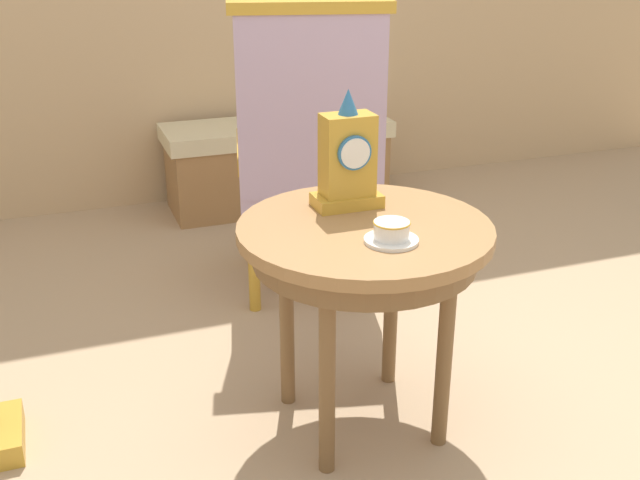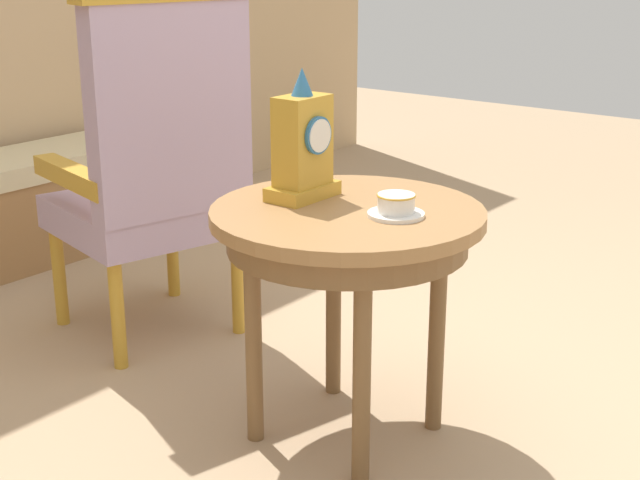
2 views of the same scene
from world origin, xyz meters
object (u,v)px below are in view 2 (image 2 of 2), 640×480
Objects in this scene: teacup_left at (396,206)px; window_bench at (21,208)px; side_table at (347,238)px; mantel_clock at (303,147)px; armchair at (156,165)px.

teacup_left reaches higher than window_bench.
window_bench is at bearing 80.12° from side_table.
mantel_clock reaches higher than window_bench.
mantel_clock is 0.29× the size of window_bench.
mantel_clock is at bearing 91.39° from teacup_left.
teacup_left is (0.01, -0.13, 0.10)m from side_table.
teacup_left is at bearing -88.61° from mantel_clock.
window_bench is at bearing 79.55° from mantel_clock.
teacup_left is 2.11m from window_bench.
mantel_clock is (-0.01, 0.28, 0.11)m from teacup_left.
teacup_left is at bearing -97.06° from armchair.
mantel_clock is 1.86m from window_bench.
teacup_left is 1.00m from armchair.
mantel_clock is 0.74m from armchair.
side_table is at bearing -92.97° from mantel_clock.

